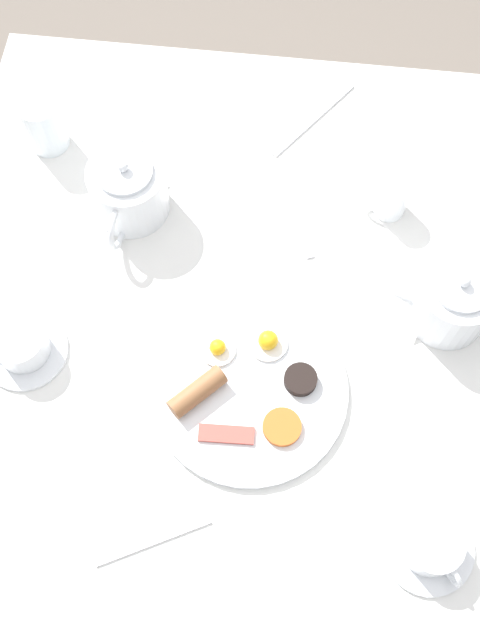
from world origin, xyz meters
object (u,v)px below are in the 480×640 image
teacup_with_saucer_left (22,346)px  teapot_near (128,190)px  spoon_for_tea (297,218)px  water_glass_tall (44,124)px  fork_by_plate (153,540)px  breakfast_plate (248,388)px  knife_by_plate (313,119)px  teacup_with_saucer_right (431,546)px  teapot_far (454,300)px  creamer_jug (391,198)px

teacup_with_saucer_left → teapot_near: bearing=-113.8°
spoon_for_tea → teacup_with_saucer_left: bearing=35.6°
teacup_with_saucer_left → water_glass_tall: 0.40m
spoon_for_tea → fork_by_plate: bearing=73.8°
breakfast_plate → water_glass_tall: 0.58m
knife_by_plate → teacup_with_saucer_left: bearing=50.1°
teacup_with_saucer_right → spoon_for_tea: teacup_with_saucer_right is taller
breakfast_plate → teacup_with_saucer_right: 0.34m
teapot_near → teacup_with_saucer_left: teapot_near is taller
spoon_for_tea → knife_by_plate: bearing=-93.6°
teacup_with_saucer_right → teapot_far: bearing=-93.9°
teapot_near → teacup_with_saucer_left: bearing=161.5°
teacup_with_saucer_right → teacup_with_saucer_left: bearing=-19.9°
creamer_jug → spoon_for_tea: bearing=13.4°
teapot_far → teacup_with_saucer_left: (0.65, 0.14, -0.03)m
spoon_for_tea → creamer_jug: bearing=-166.6°
teacup_with_saucer_right → breakfast_plate: bearing=-36.5°
teapot_far → water_glass_tall: 0.75m
breakfast_plate → teapot_far: teapot_far is taller
breakfast_plate → fork_by_plate: bearing=65.3°
teapot_far → fork_by_plate: bearing=38.7°
breakfast_plate → teacup_with_saucer_right: teacup_with_saucer_right is taller
breakfast_plate → teacup_with_saucer_right: bearing=143.5°
water_glass_tall → spoon_for_tea: bearing=166.5°
breakfast_plate → water_glass_tall: (0.40, -0.42, 0.04)m
teapot_far → fork_by_plate: size_ratio=1.36×
teapot_near → teapot_far: same height
teapot_far → knife_by_plate: bearing=-61.8°
breakfast_plate → knife_by_plate: bearing=-96.9°
teapot_near → spoon_for_tea: 0.28m
fork_by_plate → teapot_near: bearing=-77.4°
teapot_near → spoon_for_tea: bearing=-82.7°
teacup_with_saucer_left → fork_by_plate: bearing=133.0°
water_glass_tall → teacup_with_saucer_right: bearing=137.3°
fork_by_plate → knife_by_plate: size_ratio=0.89×
teapot_near → creamer_jug: 0.43m
teapot_near → spoon_for_tea: size_ratio=1.42×
spoon_for_tea → teacup_with_saucer_right: bearing=113.8°
teapot_near → water_glass_tall: teapot_near is taller
teacup_with_saucer_right → spoon_for_tea: bearing=-66.2°
teacup_with_saucer_right → fork_by_plate: teacup_with_saucer_right is taller
water_glass_tall → knife_by_plate: water_glass_tall is taller
water_glass_tall → teacup_with_saucer_left: bearing=96.5°
teacup_with_saucer_left → creamer_jug: (-0.55, -0.32, 0.01)m
breakfast_plate → water_glass_tall: size_ratio=2.98×
teacup_with_saucer_left → knife_by_plate: teacup_with_saucer_left is taller
fork_by_plate → creamer_jug: bearing=-118.0°
creamer_jug → water_glass_tall: bearing=-6.7°
teacup_with_saucer_left → water_glass_tall: (0.05, -0.40, 0.03)m
knife_by_plate → spoon_for_tea: 0.21m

